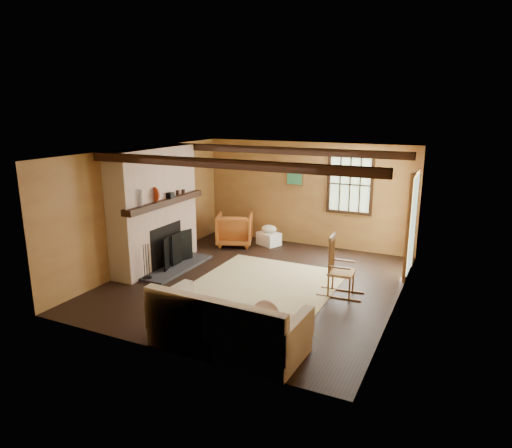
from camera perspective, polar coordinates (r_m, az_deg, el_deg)
The scene contains 10 objects.
ground at distance 8.54m, azimuth -0.02°, elevation -7.30°, with size 5.50×5.50×0.00m, color black.
room_envelope at distance 8.22m, azimuth 2.14°, elevation 3.72°, with size 5.02×5.52×2.44m.
fireplace at distance 9.35m, azimuth -12.44°, elevation 1.36°, with size 1.02×2.30×2.40m.
rug at distance 8.29m, azimuth 0.64°, elevation -7.96°, with size 2.50×3.00×0.01m, color #CDB989.
rocking_chair at distance 7.99m, azimuth 10.35°, elevation -5.67°, with size 0.79×0.46×1.06m.
sofa at distance 6.22m, azimuth -3.67°, elevation -12.91°, with size 2.12×1.01×0.84m.
firewood_pile at distance 11.38m, azimuth -3.31°, elevation -1.08°, with size 0.72×0.13×0.26m.
laundry_basket at distance 10.76m, azimuth 1.62°, elevation -1.85°, with size 0.50×0.38×0.30m, color white.
basket_pillow at distance 10.70m, azimuth 1.62°, elevation -0.60°, with size 0.37×0.29×0.18m, color white.
armchair at distance 10.73m, azimuth -2.69°, elevation -0.67°, with size 0.80×0.82×0.75m, color #BF6026.
Camera 1 is at (3.43, -7.16, 3.14)m, focal length 32.00 mm.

